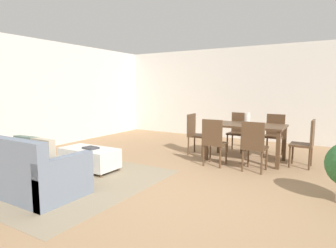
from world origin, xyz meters
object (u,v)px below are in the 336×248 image
object	(u,v)px
couch	(22,171)
dining_chair_far_right	(274,132)
ottoman_table	(90,158)
dining_chair_far_left	(238,129)
vase_centerpiece	(247,119)
dining_chair_head_west	(195,131)
dining_chair_near_right	(254,144)
dining_table	(246,129)
dining_chair_near_left	(214,140)
book_on_ottoman	(91,148)
dining_chair_head_east	(306,141)

from	to	relation	value
couch	dining_chair_far_right	xyz separation A→B (m)	(2.73, 4.32, 0.22)
ottoman_table	dining_chair_far_right	distance (m)	4.06
couch	ottoman_table	world-z (taller)	couch
dining_chair_far_left	vase_centerpiece	size ratio (longest dim) A/B	3.88
ottoman_table	dining_chair_far_left	size ratio (longest dim) A/B	1.17
dining_chair_head_west	vase_centerpiece	world-z (taller)	vase_centerpiece
dining_chair_near_right	dining_chair_far_left	world-z (taller)	same
ottoman_table	dining_table	size ratio (longest dim) A/B	0.69
dining_table	dining_chair_far_right	size ratio (longest dim) A/B	1.69
dining_chair_near_left	dining_chair_far_right	xyz separation A→B (m)	(0.82, 1.61, 0.00)
dining_chair_far_right	dining_chair_head_west	bearing A→B (deg)	-152.22
book_on_ottoman	dining_chair_near_left	bearing A→B (deg)	38.47
couch	vase_centerpiece	xyz separation A→B (m)	(2.33, 3.51, 0.58)
vase_centerpiece	ottoman_table	bearing A→B (deg)	-135.76
dining_chair_far_right	vase_centerpiece	world-z (taller)	vase_centerpiece
dining_chair_far_left	dining_chair_near_right	bearing A→B (deg)	-64.12
ottoman_table	dining_chair_near_right	world-z (taller)	dining_chair_near_right
vase_centerpiece	book_on_ottoman	world-z (taller)	vase_centerpiece
vase_centerpiece	book_on_ottoman	xyz separation A→B (m)	(-2.23, -2.24, -0.45)
dining_table	dining_chair_far_right	distance (m)	0.94
dining_chair_far_left	dining_chair_head_east	size ratio (longest dim) A/B	1.00
dining_table	dining_chair_head_east	world-z (taller)	dining_chair_head_east
dining_chair_near_left	dining_chair_head_west	distance (m)	1.09
dining_chair_head_west	dining_chair_near_right	bearing A→B (deg)	-26.71
book_on_ottoman	vase_centerpiece	bearing A→B (deg)	45.16
couch	dining_chair_near_right	world-z (taller)	dining_chair_near_right
couch	dining_chair_far_right	bearing A→B (deg)	57.69
dining_chair_near_right	dining_chair_far_left	size ratio (longest dim) A/B	1.00
dining_chair_near_left	dining_chair_head_east	world-z (taller)	same
dining_table	dining_chair_head_east	size ratio (longest dim) A/B	1.69
dining_chair_far_right	vase_centerpiece	size ratio (longest dim) A/B	3.88
ottoman_table	dining_chair_far_left	xyz separation A→B (m)	(1.86, 3.02, 0.29)
dining_chair_head_east	vase_centerpiece	bearing A→B (deg)	-179.66
couch	dining_table	world-z (taller)	couch
dining_chair_near_right	dining_chair_far_right	bearing A→B (deg)	88.08
dining_chair_far_right	couch	bearing A→B (deg)	-122.31
ottoman_table	dining_chair_near_left	size ratio (longest dim) A/B	1.17
dining_chair_near_left	dining_chair_far_left	distance (m)	1.60
couch	book_on_ottoman	distance (m)	1.28
dining_chair_head_east	book_on_ottoman	distance (m)	4.04
dining_table	vase_centerpiece	bearing A→B (deg)	43.87
dining_chair_near_left	dining_chair_head_west	world-z (taller)	same
dining_chair_head_east	dining_table	bearing A→B (deg)	-178.60
dining_chair_near_left	book_on_ottoman	bearing A→B (deg)	-141.53
couch	ottoman_table	size ratio (longest dim) A/B	1.79
dining_chair_head_west	book_on_ottoman	distance (m)	2.45
dining_chair_head_east	vase_centerpiece	distance (m)	1.19
dining_table	dining_chair_far_right	xyz separation A→B (m)	(0.43, 0.83, -0.14)
dining_table	dining_chair_far_right	bearing A→B (deg)	62.81
ottoman_table	dining_chair_near_right	xyz separation A→B (m)	(2.63, 1.43, 0.29)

